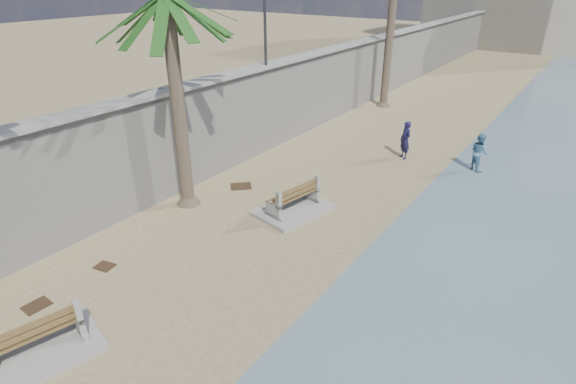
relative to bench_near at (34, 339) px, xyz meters
The scene contains 9 objects.
seawall 20.39m from the bench_near, 99.78° to the left, with size 0.45×70.00×3.50m, color gray.
wall_cap 20.58m from the bench_near, 99.78° to the left, with size 0.80×70.00×0.12m, color gray.
bench_near is the anchor object (origin of this frame).
bench_far 8.01m from the bench_near, 84.22° to the left, with size 2.03×2.63×0.99m.
person_a 14.59m from the bench_near, 82.40° to the left, with size 0.65×0.44×1.80m, color #161437.
person_b 15.65m from the bench_near, 72.35° to the left, with size 0.79×0.61×1.64m, color teal.
debris_b 1.72m from the bench_near, 153.38° to the left, with size 0.56×0.45×0.03m, color #382616.
debris_c 8.63m from the bench_near, 102.14° to the left, with size 0.74×0.59×0.03m, color #382616.
debris_d 3.06m from the bench_near, 120.86° to the left, with size 0.48×0.38×0.03m, color #382616.
Camera 1 is at (6.27, -2.65, 7.01)m, focal length 28.00 mm.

